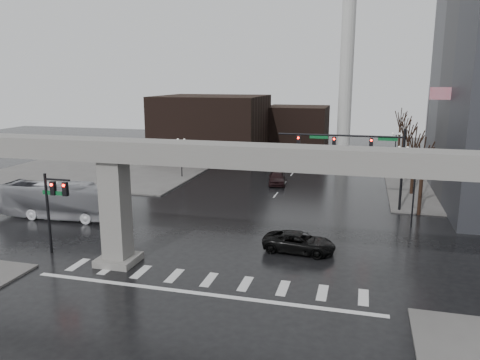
% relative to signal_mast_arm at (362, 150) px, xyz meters
% --- Properties ---
extents(ground, '(160.00, 160.00, 0.00)m').
position_rel_signal_mast_arm_xyz_m(ground, '(-8.99, -18.80, -5.83)').
color(ground, black).
rests_on(ground, ground).
extents(sidewalk_nw, '(28.00, 36.00, 0.15)m').
position_rel_signal_mast_arm_xyz_m(sidewalk_nw, '(-34.99, 17.20, -5.75)').
color(sidewalk_nw, '#62605E').
rests_on(sidewalk_nw, ground).
extents(elevated_guideway, '(48.00, 2.60, 8.70)m').
position_rel_signal_mast_arm_xyz_m(elevated_guideway, '(-7.73, -18.80, 1.05)').
color(elevated_guideway, gray).
rests_on(elevated_guideway, ground).
extents(building_far_left, '(16.00, 14.00, 10.00)m').
position_rel_signal_mast_arm_xyz_m(building_far_left, '(-22.99, 23.20, -0.83)').
color(building_far_left, black).
rests_on(building_far_left, ground).
extents(building_far_mid, '(10.00, 10.00, 8.00)m').
position_rel_signal_mast_arm_xyz_m(building_far_mid, '(-10.99, 33.20, -1.83)').
color(building_far_mid, black).
rests_on(building_far_mid, ground).
extents(smokestack, '(3.60, 3.60, 30.00)m').
position_rel_signal_mast_arm_xyz_m(smokestack, '(-2.99, 27.20, 7.52)').
color(smokestack, beige).
rests_on(smokestack, ground).
extents(signal_mast_arm, '(12.12, 0.43, 8.00)m').
position_rel_signal_mast_arm_xyz_m(signal_mast_arm, '(0.00, 0.00, 0.00)').
color(signal_mast_arm, black).
rests_on(signal_mast_arm, ground).
extents(signal_left_pole, '(2.30, 0.30, 6.00)m').
position_rel_signal_mast_arm_xyz_m(signal_left_pole, '(-21.24, -18.30, -1.76)').
color(signal_left_pole, black).
rests_on(signal_left_pole, ground).
extents(flagpole_assembly, '(2.06, 0.12, 12.00)m').
position_rel_signal_mast_arm_xyz_m(flagpole_assembly, '(6.30, 3.20, 1.70)').
color(flagpole_assembly, silver).
rests_on(flagpole_assembly, ground).
extents(lamp_right_0, '(1.22, 0.32, 5.11)m').
position_rel_signal_mast_arm_xyz_m(lamp_right_0, '(4.51, -4.80, -2.36)').
color(lamp_right_0, black).
rests_on(lamp_right_0, ground).
extents(lamp_right_1, '(1.22, 0.32, 5.11)m').
position_rel_signal_mast_arm_xyz_m(lamp_right_1, '(4.51, 9.20, -2.36)').
color(lamp_right_1, black).
rests_on(lamp_right_1, ground).
extents(lamp_right_2, '(1.22, 0.32, 5.11)m').
position_rel_signal_mast_arm_xyz_m(lamp_right_2, '(4.51, 23.20, -2.36)').
color(lamp_right_2, black).
rests_on(lamp_right_2, ground).
extents(lamp_left_0, '(1.22, 0.32, 5.11)m').
position_rel_signal_mast_arm_xyz_m(lamp_left_0, '(-22.49, -4.80, -2.36)').
color(lamp_left_0, black).
rests_on(lamp_left_0, ground).
extents(lamp_left_1, '(1.22, 0.32, 5.11)m').
position_rel_signal_mast_arm_xyz_m(lamp_left_1, '(-22.49, 9.20, -2.36)').
color(lamp_left_1, black).
rests_on(lamp_left_1, ground).
extents(lamp_left_2, '(1.22, 0.32, 5.11)m').
position_rel_signal_mast_arm_xyz_m(lamp_left_2, '(-22.49, 23.20, -2.36)').
color(lamp_left_2, black).
rests_on(lamp_left_2, ground).
extents(tree_right_0, '(1.09, 1.58, 7.50)m').
position_rel_signal_mast_arm_xyz_m(tree_right_0, '(5.54, -0.78, -3.04)').
color(tree_right_0, black).
rests_on(tree_right_0, ground).
extents(tree_right_1, '(1.09, 1.61, 7.67)m').
position_rel_signal_mast_arm_xyz_m(tree_right_1, '(5.54, 7.22, -2.98)').
color(tree_right_1, black).
rests_on(tree_right_1, ground).
extents(tree_right_2, '(1.10, 1.63, 7.85)m').
position_rel_signal_mast_arm_xyz_m(tree_right_2, '(5.54, 15.22, -2.91)').
color(tree_right_2, black).
rests_on(tree_right_2, ground).
extents(tree_right_3, '(1.11, 1.66, 8.02)m').
position_rel_signal_mast_arm_xyz_m(tree_right_3, '(5.54, 23.22, -2.85)').
color(tree_right_3, black).
rests_on(tree_right_3, ground).
extents(tree_right_4, '(1.12, 1.69, 8.19)m').
position_rel_signal_mast_arm_xyz_m(tree_right_4, '(5.54, 31.22, -2.79)').
color(tree_right_4, black).
rests_on(tree_right_4, ground).
extents(pickup_truck, '(5.50, 2.84, 1.48)m').
position_rel_signal_mast_arm_xyz_m(pickup_truck, '(-4.11, -13.39, -5.09)').
color(pickup_truck, black).
rests_on(pickup_truck, ground).
extents(city_bus, '(12.00, 3.15, 3.32)m').
position_rel_signal_mast_arm_xyz_m(city_bus, '(-26.43, -10.42, -4.17)').
color(city_bus, silver).
rests_on(city_bus, ground).
extents(far_car, '(2.72, 5.06, 1.64)m').
position_rel_signal_mast_arm_xyz_m(far_car, '(-9.85, 8.53, -5.01)').
color(far_car, black).
rests_on(far_car, ground).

